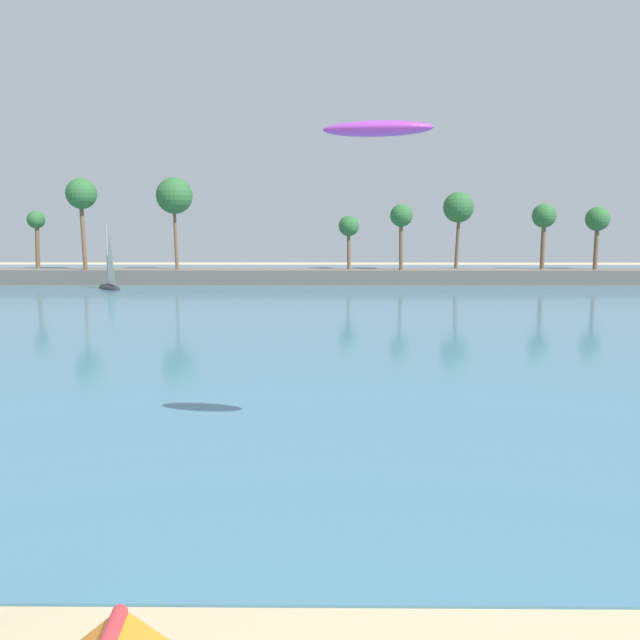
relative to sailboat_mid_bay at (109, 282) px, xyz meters
The scene contains 4 objects.
sea 25.52m from the sailboat_mid_bay, 19.66° to the right, with size 220.00×113.00×0.06m, color teal.
palm_headland 24.82m from the sailboat_mid_bay, 18.44° to the left, with size 85.93×6.54×12.91m.
sailboat_mid_bay is the anchor object (origin of this frame).
kite_aloft_high_over_bay 62.46m from the sailboat_mid_bay, 65.10° to the right, with size 3.32×1.13×0.47m, color purple.
Camera 1 is at (0.47, -3.44, 7.20)m, focal length 38.76 mm.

